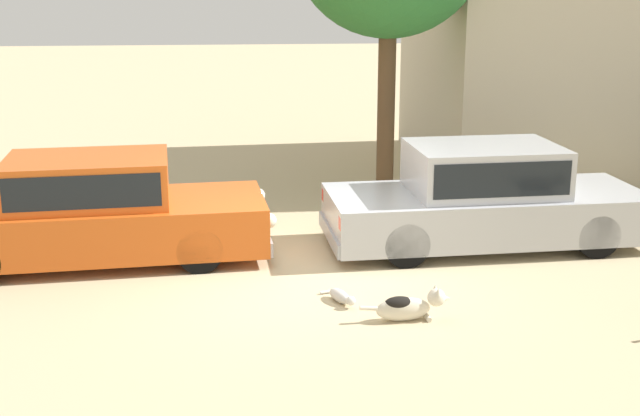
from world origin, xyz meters
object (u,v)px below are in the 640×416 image
(parked_sedan_nearest, at_px, (92,210))
(stray_cat, at_px, (341,297))
(parked_sedan_second, at_px, (485,196))
(stray_dog_spotted, at_px, (409,306))

(parked_sedan_nearest, xyz_separation_m, stray_cat, (3.17, -1.90, -0.63))
(parked_sedan_second, bearing_deg, stray_cat, -141.45)
(stray_dog_spotted, xyz_separation_m, stray_cat, (-0.70, 0.60, -0.10))
(stray_cat, bearing_deg, stray_dog_spotted, 25.37)
(parked_sedan_nearest, xyz_separation_m, parked_sedan_second, (5.49, 0.13, 0.01))
(parked_sedan_second, height_order, stray_cat, parked_sedan_second)
(parked_sedan_second, xyz_separation_m, stray_cat, (-2.32, -2.04, -0.65))
(stray_cat, bearing_deg, parked_sedan_second, 107.06)
(stray_dog_spotted, relative_size, stray_cat, 1.71)
(parked_sedan_nearest, height_order, stray_cat, parked_sedan_nearest)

